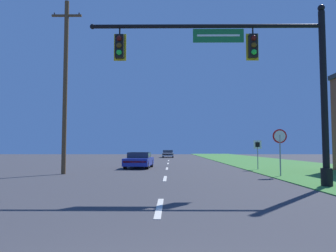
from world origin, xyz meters
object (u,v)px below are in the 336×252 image
Objects in this scene: car_ahead at (139,160)px; route_sign_post at (258,148)px; signal_mast at (263,75)px; far_car at (168,154)px; utility_pole_near at (65,83)px; stop_sign at (280,142)px.

car_ahead is 8.83m from route_sign_post.
signal_mast reaches higher than far_car.
utility_pole_near is at bearing -123.30° from car_ahead.
car_ahead is at bearing 56.70° from utility_pole_near.
car_ahead is at bearing 116.72° from signal_mast.
signal_mast is at bearing -84.15° from far_car.
car_ahead is 11.28m from stop_sign.
route_sign_post is (8.55, -2.03, 0.92)m from car_ahead.
car_ahead is 0.42× the size of utility_pole_near.
car_ahead is 1.76× the size of stop_sign.
far_car is 1.83× the size of stop_sign.
stop_sign is 5.52m from route_sign_post.
stop_sign is (6.36, -36.43, 1.26)m from far_car.
utility_pole_near is (-12.18, 1.62, 3.52)m from stop_sign.
utility_pole_near is (-10.03, 6.31, 0.94)m from signal_mast.
stop_sign reaches higher than car_ahead.
stop_sign is 0.24× the size of utility_pole_near.
car_ahead is 8.53m from utility_pole_near.
signal_mast is at bearing -63.28° from car_ahead.
far_car is 31.65m from route_sign_post.
utility_pole_near reaches higher than car_ahead.
far_car is 0.44× the size of utility_pole_near.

